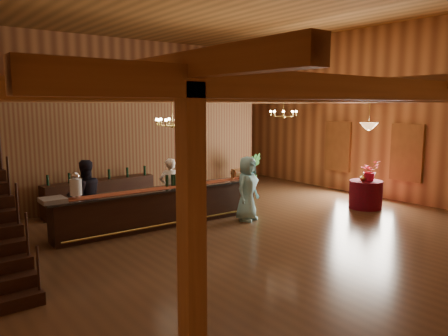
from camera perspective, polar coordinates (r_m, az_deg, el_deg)
floor at (r=11.37m, az=-0.37°, el=-7.08°), size 14.00×14.00×0.00m
ceiling at (r=11.24m, az=-0.40°, el=21.07°), size 14.00×14.00×0.00m
wall_back at (r=17.08m, az=-14.82°, el=7.12°), size 12.00×0.10×5.50m
wall_right at (r=15.35m, az=17.91°, el=6.90°), size 0.10×14.00×5.50m
beam_grid at (r=11.37m, az=-1.95°, el=9.44°), size 11.90×13.90×0.39m
support_posts at (r=10.66m, az=1.24°, el=0.68°), size 9.20×10.20×3.20m
partition_wall at (r=13.76m, az=-10.90°, el=2.03°), size 9.00×0.18×3.10m
window_right_front at (r=14.52m, az=22.78°, el=1.85°), size 0.12×1.05×1.75m
window_right_back at (r=15.96m, az=14.67°, el=2.75°), size 0.12×1.05×1.75m
backroom_boxes at (r=15.78m, az=-13.39°, el=-1.01°), size 4.10×0.60×1.10m
tasting_bar at (r=11.05m, az=-7.92°, el=-5.02°), size 5.72×0.86×0.96m
beverage_dispenser at (r=10.13m, az=-18.80°, el=-2.23°), size 0.26×0.26×0.60m
glass_rack_tray at (r=9.95m, az=-21.46°, el=-3.94°), size 0.50×0.50×0.10m
raffle_drum at (r=12.11m, az=1.63°, el=-0.67°), size 0.34×0.24×0.30m
bar_bottle_0 at (r=11.10m, az=-7.47°, el=-1.69°), size 0.07×0.07×0.30m
bar_bottle_1 at (r=11.17m, az=-6.75°, el=-1.61°), size 0.07×0.07×0.30m
bar_bottle_2 at (r=11.20m, az=-6.50°, el=-1.58°), size 0.07×0.07×0.30m
bar_bottle_3 at (r=11.33m, az=-5.35°, el=-1.45°), size 0.07×0.07×0.30m
backbar_shelf at (r=12.90m, az=-15.85°, el=-3.48°), size 3.25×0.73×0.91m
round_table at (r=13.44m, az=18.01°, el=-3.31°), size 0.94×0.94×0.82m
chandelier_left at (r=10.77m, az=-6.75°, el=6.02°), size 0.80×0.80×0.76m
chandelier_right at (r=13.36m, az=7.76°, el=7.10°), size 0.80×0.80×0.60m
pendant_lamp at (r=13.20m, az=18.40°, el=5.21°), size 0.52×0.52×0.90m
bartender at (r=11.91m, az=-7.11°, el=-2.52°), size 0.63×0.46×1.59m
staff_second at (r=10.82m, az=-17.67°, el=-3.54°), size 0.86×0.68×1.73m
guest at (r=11.38m, az=3.06°, el=-2.70°), size 0.96×0.79×1.69m
floor_plant at (r=15.15m, az=3.50°, el=-0.58°), size 0.92×0.83×1.37m
table_flowers at (r=13.32m, az=18.49°, el=-0.34°), size 0.60×0.54×0.60m
table_vase at (r=13.27m, az=17.72°, el=-0.97°), size 0.17×0.17×0.31m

